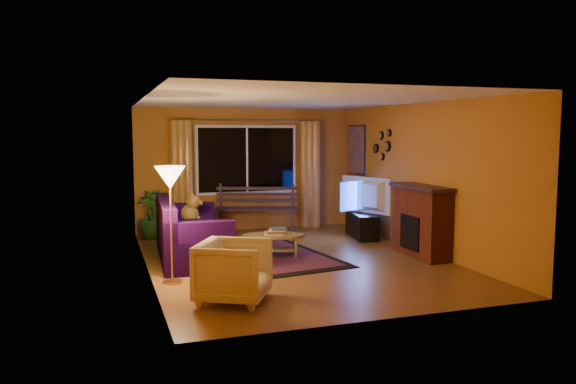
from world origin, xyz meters
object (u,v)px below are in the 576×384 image
object	(u,v)px
sofa	(192,229)
tv_console	(362,225)
coffee_table	(274,245)
floor_lamp	(171,225)
bench	(256,221)
armchair	(234,268)

from	to	relation	value
sofa	tv_console	distance (m)	3.49
coffee_table	tv_console	world-z (taller)	tv_console
floor_lamp	coffee_table	world-z (taller)	floor_lamp
floor_lamp	tv_console	size ratio (longest dim) A/B	1.40
bench	armchair	bearing A→B (deg)	-90.28
floor_lamp	tv_console	world-z (taller)	floor_lamp
sofa	armchair	xyz separation A→B (m)	(0.11, -2.48, -0.07)
armchair	floor_lamp	distance (m)	1.29
coffee_table	tv_console	distance (m)	2.38
bench	floor_lamp	size ratio (longest dim) A/B	1.04
sofa	floor_lamp	bearing A→B (deg)	-106.09
bench	tv_console	bearing A→B (deg)	-12.86
sofa	bench	bearing A→B (deg)	53.22
coffee_table	armchair	bearing A→B (deg)	-118.16
floor_lamp	armchair	bearing A→B (deg)	-60.97
tv_console	coffee_table	bearing A→B (deg)	-141.44
bench	sofa	bearing A→B (deg)	-111.51
floor_lamp	tv_console	bearing A→B (deg)	29.63
armchair	tv_console	size ratio (longest dim) A/B	0.72
armchair	coffee_table	distance (m)	2.48
floor_lamp	sofa	bearing A→B (deg)	70.78
sofa	armchair	world-z (taller)	sofa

